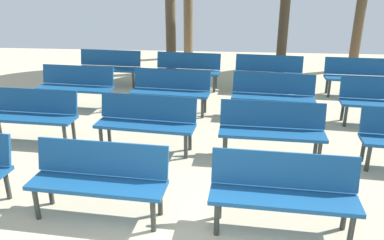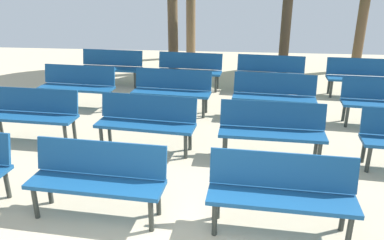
{
  "view_description": "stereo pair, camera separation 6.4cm",
  "coord_description": "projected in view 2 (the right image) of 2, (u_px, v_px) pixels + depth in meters",
  "views": [
    {
      "loc": [
        0.51,
        -2.2,
        2.71
      ],
      "look_at": [
        0.0,
        3.42,
        0.55
      ],
      "focal_mm": 35.88,
      "sensor_mm": 36.0,
      "label": 1
    },
    {
      "loc": [
        0.58,
        -2.19,
        2.71
      ],
      "look_at": [
        0.0,
        3.42,
        0.55
      ],
      "focal_mm": 35.88,
      "sensor_mm": 36.0,
      "label": 2
    }
  ],
  "objects": [
    {
      "name": "bench_r0_c1",
      "position": [
        98.0,
        175.0,
        4.47
      ],
      "size": [
        1.63,
        0.6,
        0.87
      ],
      "rotation": [
        0.0,
        0.0,
        -0.08
      ],
      "color": "navy",
      "rests_on": "ground_plane"
    },
    {
      "name": "bench_r0_c2",
      "position": [
        281.0,
        190.0,
        4.18
      ],
      "size": [
        1.63,
        0.58,
        0.87
      ],
      "rotation": [
        0.0,
        0.0,
        -0.06
      ],
      "color": "navy",
      "rests_on": "ground_plane"
    },
    {
      "name": "bench_r1_c0",
      "position": [
        31.0,
        112.0,
        6.54
      ],
      "size": [
        1.63,
        0.58,
        0.87
      ],
      "rotation": [
        0.0,
        0.0,
        -0.06
      ],
      "color": "navy",
      "rests_on": "ground_plane"
    },
    {
      "name": "bench_r1_c1",
      "position": [
        147.0,
        120.0,
        6.18
      ],
      "size": [
        1.64,
        0.65,
        0.87
      ],
      "rotation": [
        0.0,
        0.0,
        -0.11
      ],
      "color": "navy",
      "rests_on": "ground_plane"
    },
    {
      "name": "bench_r1_c2",
      "position": [
        272.0,
        128.0,
        5.86
      ],
      "size": [
        1.62,
        0.56,
        0.87
      ],
      "rotation": [
        0.0,
        0.0,
        -0.05
      ],
      "color": "navy",
      "rests_on": "ground_plane"
    },
    {
      "name": "bench_r2_c0",
      "position": [
        78.0,
        84.0,
        8.19
      ],
      "size": [
        1.64,
        0.62,
        0.87
      ],
      "rotation": [
        0.0,
        0.0,
        -0.09
      ],
      "color": "navy",
      "rests_on": "ground_plane"
    },
    {
      "name": "bench_r2_c1",
      "position": [
        172.0,
        88.0,
        7.86
      ],
      "size": [
        1.64,
        0.64,
        0.87
      ],
      "rotation": [
        0.0,
        0.0,
        -0.1
      ],
      "color": "navy",
      "rests_on": "ground_plane"
    },
    {
      "name": "bench_r2_c2",
      "position": [
        274.0,
        94.0,
        7.52
      ],
      "size": [
        1.64,
        0.64,
        0.87
      ],
      "rotation": [
        0.0,
        0.0,
        -0.1
      ],
      "color": "navy",
      "rests_on": "ground_plane"
    },
    {
      "name": "bench_r3_c0",
      "position": [
        111.0,
        65.0,
        9.85
      ],
      "size": [
        1.63,
        0.6,
        0.87
      ],
      "rotation": [
        0.0,
        0.0,
        -0.07
      ],
      "color": "navy",
      "rests_on": "ground_plane"
    },
    {
      "name": "bench_r3_c1",
      "position": [
        189.0,
        68.0,
        9.51
      ],
      "size": [
        1.64,
        0.62,
        0.87
      ],
      "rotation": [
        0.0,
        0.0,
        -0.09
      ],
      "color": "navy",
      "rests_on": "ground_plane"
    },
    {
      "name": "bench_r3_c2",
      "position": [
        270.0,
        72.0,
        9.21
      ],
      "size": [
        1.64,
        0.65,
        0.87
      ],
      "rotation": [
        0.0,
        0.0,
        -0.1
      ],
      "color": "navy",
      "rests_on": "ground_plane"
    },
    {
      "name": "bench_r3_c3",
      "position": [
        363.0,
        75.0,
        8.87
      ],
      "size": [
        1.63,
        0.59,
        0.87
      ],
      "rotation": [
        0.0,
        0.0,
        -0.07
      ],
      "color": "navy",
      "rests_on": "ground_plane"
    },
    {
      "name": "tree_0",
      "position": [
        191.0,
        12.0,
        12.73
      ],
      "size": [
        0.31,
        0.31,
        3.03
      ],
      "color": "brown",
      "rests_on": "ground_plane"
    }
  ]
}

